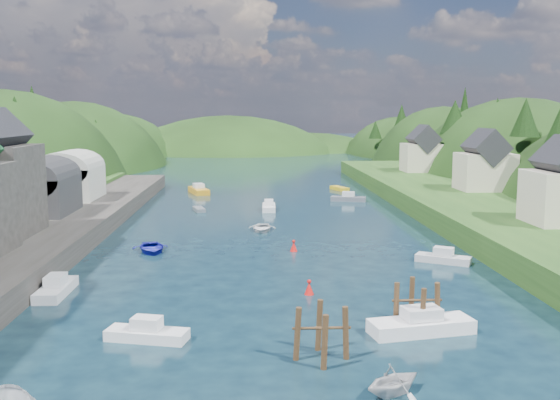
{
  "coord_description": "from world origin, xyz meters",
  "views": [
    {
      "loc": [
        -3.16,
        -35.24,
        12.9
      ],
      "look_at": [
        0.0,
        28.0,
        4.0
      ],
      "focal_mm": 40.0,
      "sensor_mm": 36.0,
      "label": 1
    }
  ],
  "objects": [
    {
      "name": "boat_sheds",
      "position": [
        -26.0,
        39.0,
        5.27
      ],
      "size": [
        7.0,
        21.0,
        7.5
      ],
      "color": "#2D2D30",
      "rests_on": "quay_left"
    },
    {
      "name": "moored_boats",
      "position": [
        -3.99,
        20.09,
        0.52
      ],
      "size": [
        33.92,
        84.98,
        2.03
      ],
      "color": "#585C65",
      "rests_on": "ground"
    },
    {
      "name": "channel_buoy_near",
      "position": [
        1.07,
        7.78,
        0.48
      ],
      "size": [
        0.7,
        0.7,
        1.1
      ],
      "color": "red",
      "rests_on": "ground"
    },
    {
      "name": "hillside_right",
      "position": [
        45.0,
        75.0,
        -7.41
      ],
      "size": [
        36.0,
        245.56,
        48.0
      ],
      "color": "black",
      "rests_on": "ground"
    },
    {
      "name": "far_hills",
      "position": [
        1.22,
        174.01,
        -10.8
      ],
      "size": [
        103.0,
        68.0,
        44.0
      ],
      "color": "black",
      "rests_on": "ground"
    },
    {
      "name": "quay_left",
      "position": [
        -24.0,
        20.0,
        1.0
      ],
      "size": [
        12.0,
        110.0,
        2.0
      ],
      "primitive_type": "cube",
      "color": "#2D2B28",
      "rests_on": "ground"
    },
    {
      "name": "hill_trees",
      "position": [
        -0.0,
        64.18,
        11.08
      ],
      "size": [
        90.03,
        150.49,
        12.85
      ],
      "color": "black",
      "rests_on": "ground"
    },
    {
      "name": "terrace_right",
      "position": [
        25.0,
        40.0,
        1.2
      ],
      "size": [
        16.0,
        120.0,
        2.4
      ],
      "primitive_type": "cube",
      "color": "#234719",
      "rests_on": "ground"
    },
    {
      "name": "piling_cluster_near",
      "position": [
        0.58,
        -4.05,
        1.17
      ],
      "size": [
        3.08,
        2.89,
        3.47
      ],
      "color": "#382314",
      "rests_on": "ground"
    },
    {
      "name": "ground",
      "position": [
        0.0,
        50.0,
        0.0
      ],
      "size": [
        600.0,
        600.0,
        0.0
      ],
      "primitive_type": "plane",
      "color": "black",
      "rests_on": "ground"
    },
    {
      "name": "right_bank_cottages",
      "position": [
        28.0,
        48.33,
        5.84
      ],
      "size": [
        9.0,
        59.24,
        8.41
      ],
      "color": "beige",
      "rests_on": "terrace_right"
    },
    {
      "name": "hillside_left",
      "position": [
        -45.0,
        75.0,
        -8.03
      ],
      "size": [
        44.0,
        245.56,
        52.0
      ],
      "color": "black",
      "rests_on": "ground"
    },
    {
      "name": "piling_cluster_far",
      "position": [
        6.93,
        0.69,
        1.12
      ],
      "size": [
        3.04,
        2.85,
        3.38
      ],
      "color": "#382314",
      "rests_on": "ground"
    },
    {
      "name": "channel_buoy_far",
      "position": [
        0.98,
        21.84,
        0.48
      ],
      "size": [
        0.7,
        0.7,
        1.1
      ],
      "color": "red",
      "rests_on": "ground"
    }
  ]
}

